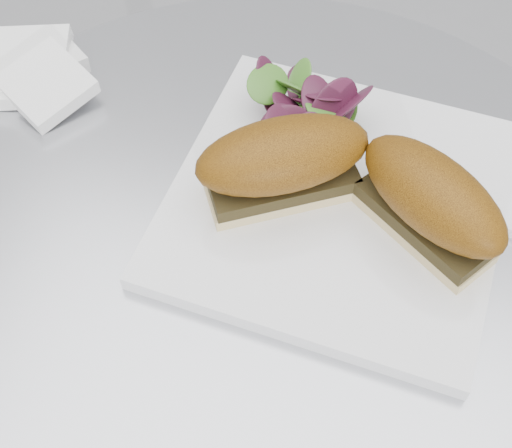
{
  "coord_description": "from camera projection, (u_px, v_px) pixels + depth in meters",
  "views": [
    {
      "loc": [
        0.09,
        -0.33,
        1.25
      ],
      "look_at": [
        -0.01,
        -0.0,
        0.77
      ],
      "focal_mm": 50.0,
      "sensor_mm": 36.0,
      "label": 1
    }
  ],
  "objects": [
    {
      "name": "table",
      "position": [
        263.0,
        362.0,
        0.83
      ],
      "size": [
        0.7,
        0.7,
        0.73
      ],
      "color": "#ABACB2",
      "rests_on": "ground"
    },
    {
      "name": "sandwich_left",
      "position": [
        283.0,
        162.0,
        0.61
      ],
      "size": [
        0.17,
        0.14,
        0.08
      ],
      "rotation": [
        0.0,
        0.0,
        0.56
      ],
      "color": "beige",
      "rests_on": "plate"
    },
    {
      "name": "plate",
      "position": [
        336.0,
        201.0,
        0.65
      ],
      "size": [
        0.31,
        0.31,
        0.02
      ],
      "primitive_type": "cube",
      "rotation": [
        0.0,
        0.0,
        -0.06
      ],
      "color": "white",
      "rests_on": "table"
    },
    {
      "name": "salad",
      "position": [
        314.0,
        102.0,
        0.67
      ],
      "size": [
        0.13,
        0.13,
        0.05
      ],
      "primitive_type": null,
      "color": "#4D872C",
      "rests_on": "plate"
    },
    {
      "name": "napkin",
      "position": [
        36.0,
        83.0,
        0.73
      ],
      "size": [
        0.13,
        0.13,
        0.02
      ],
      "primitive_type": null,
      "rotation": [
        0.0,
        0.0,
        0.01
      ],
      "color": "white",
      "rests_on": "table"
    },
    {
      "name": "sandwich_right",
      "position": [
        431.0,
        201.0,
        0.58
      ],
      "size": [
        0.16,
        0.14,
        0.08
      ],
      "rotation": [
        0.0,
        0.0,
        -0.6
      ],
      "color": "beige",
      "rests_on": "plate"
    }
  ]
}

